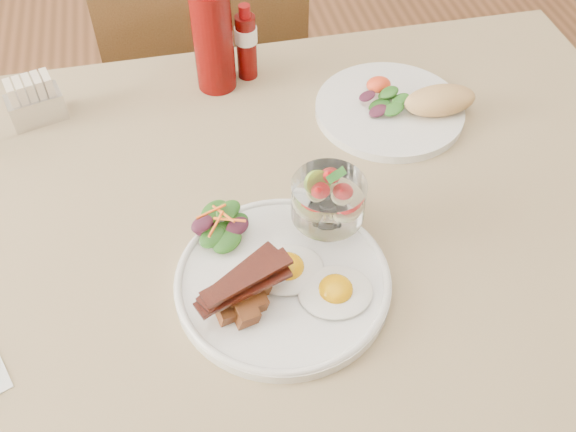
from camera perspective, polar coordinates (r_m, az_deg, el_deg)
name	(u,v)px	position (r m, az deg, el deg)	size (l,w,h in m)	color
table	(255,263)	(0.98, -2.97, -4.23)	(1.33, 0.88, 0.75)	brown
chair_far	(207,79)	(1.55, -7.21, 11.98)	(0.42, 0.42, 0.93)	brown
main_plate	(283,282)	(0.84, -0.48, -5.88)	(0.28, 0.28, 0.02)	white
fried_eggs	(311,279)	(0.82, 2.07, -5.64)	(0.16, 0.14, 0.03)	white
bacon_potato_pile	(243,292)	(0.79, -4.06, -6.79)	(0.13, 0.09, 0.06)	brown
side_salad	(221,227)	(0.86, -5.95, -0.98)	(0.08, 0.08, 0.04)	#194F15
fruit_cup	(328,200)	(0.84, 3.59, 1.46)	(0.10, 0.10, 0.10)	white
second_plate	(401,106)	(1.09, 10.05, 9.60)	(0.26, 0.25, 0.06)	white
ketchup_bottle	(213,38)	(1.10, -6.69, 15.43)	(0.07, 0.07, 0.20)	#570604
hot_sauce_bottle	(246,43)	(1.13, -3.73, 15.09)	(0.05, 0.05, 0.14)	#570604
sugar_caddy	(35,102)	(1.13, -21.59, 9.40)	(0.10, 0.07, 0.08)	silver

